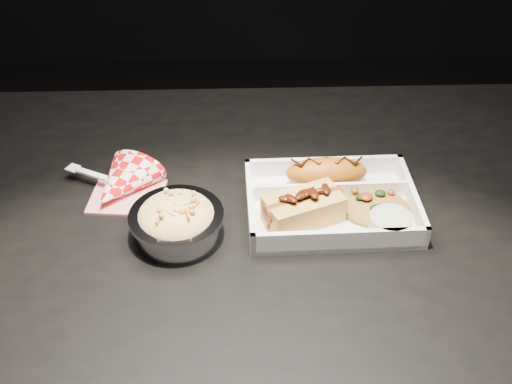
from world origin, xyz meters
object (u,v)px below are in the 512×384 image
(fried_pastry, at_px, (326,172))
(hotdog, at_px, (304,206))
(foil_coleslaw_cup, at_px, (177,220))
(food_tray, at_px, (331,206))
(napkin_fork, at_px, (120,185))
(dining_table, at_px, (237,265))

(fried_pastry, bearing_deg, hotdog, -117.51)
(hotdog, distance_m, foil_coleslaw_cup, 0.18)
(food_tray, bearing_deg, napkin_fork, 169.41)
(napkin_fork, bearing_deg, hotdog, 11.05)
(dining_table, bearing_deg, foil_coleslaw_cup, -161.52)
(dining_table, relative_size, hotdog, 9.61)
(foil_coleslaw_cup, bearing_deg, dining_table, 18.48)
(food_tray, distance_m, foil_coleslaw_cup, 0.23)
(dining_table, xyz_separation_m, hotdog, (0.10, -0.01, 0.12))
(dining_table, distance_m, napkin_fork, 0.22)
(food_tray, relative_size, foil_coleslaw_cup, 1.89)
(hotdog, distance_m, napkin_fork, 0.29)
(dining_table, xyz_separation_m, fried_pastry, (0.14, 0.08, 0.12))
(food_tray, bearing_deg, foil_coleslaw_cup, -169.01)
(dining_table, relative_size, napkin_fork, 7.42)
(foil_coleslaw_cup, height_order, napkin_fork, same)
(dining_table, relative_size, food_tray, 4.73)
(food_tray, xyz_separation_m, hotdog, (-0.04, -0.03, 0.02))
(foil_coleslaw_cup, bearing_deg, food_tray, 12.24)
(fried_pastry, height_order, napkin_fork, napkin_fork)
(food_tray, height_order, fried_pastry, fried_pastry)
(fried_pastry, bearing_deg, food_tray, -88.75)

